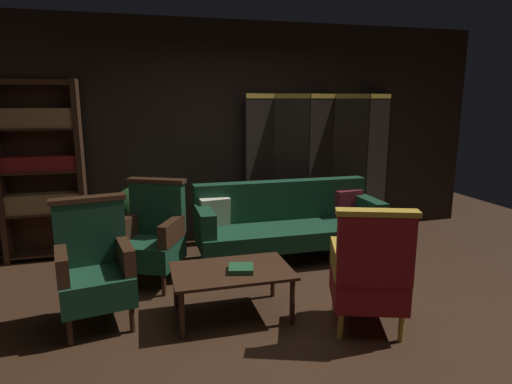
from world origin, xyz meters
TOP-DOWN VIEW (x-y plane):
  - ground_plane at (0.00, 0.00)m, footprint 10.00×10.00m
  - back_wall at (0.00, 2.45)m, footprint 7.20×0.10m
  - folding_screen at (1.30, 2.25)m, footprint 2.14×0.23m
  - bookshelf at (-2.15, 2.19)m, footprint 0.90×0.32m
  - velvet_couch at (0.55, 1.45)m, footprint 2.12×0.78m
  - coffee_table at (-0.37, 0.22)m, footprint 1.00×0.64m
  - armchair_gilt_accent at (0.63, -0.29)m, footprint 0.74×0.74m
  - armchair_wing_left at (-1.48, 0.41)m, footprint 0.67×0.67m
  - armchair_wing_right at (-0.99, 1.14)m, footprint 0.77×0.77m
  - potted_plant at (-1.14, 1.85)m, footprint 0.57×0.57m
  - book_green_cloth at (-0.30, 0.16)m, footprint 0.24×0.24m

SIDE VIEW (x-z plane):
  - ground_plane at x=0.00m, z-range 0.00..0.00m
  - coffee_table at x=-0.37m, z-range 0.16..0.58m
  - book_green_cloth at x=-0.30m, z-range 0.42..0.46m
  - velvet_couch at x=0.55m, z-range 0.01..0.89m
  - armchair_gilt_accent at x=0.63m, z-range -0.03..1.01m
  - armchair_wing_left at x=-1.48m, z-range -0.03..1.01m
  - armchair_wing_right at x=-0.99m, z-range -0.03..1.01m
  - potted_plant at x=-1.14m, z-range 0.07..0.93m
  - folding_screen at x=1.30m, z-range 0.04..1.94m
  - bookshelf at x=-2.15m, z-range 0.05..2.10m
  - back_wall at x=0.00m, z-range 0.00..2.80m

